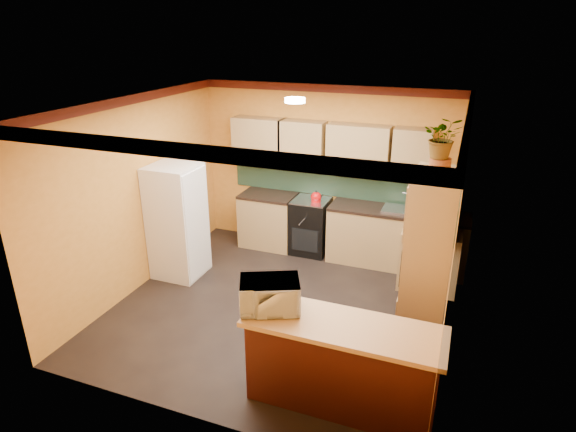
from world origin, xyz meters
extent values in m
plane|color=black|center=(0.00, 0.00, 0.00)|extent=(4.20, 4.20, 0.00)
cube|color=white|center=(0.00, 0.00, 2.70)|extent=(4.20, 4.20, 0.04)
cube|color=gold|center=(0.00, 2.10, 1.35)|extent=(4.20, 0.04, 2.70)
cube|color=gold|center=(0.00, -2.10, 1.35)|extent=(4.20, 0.04, 2.70)
cube|color=gold|center=(-2.10, 0.00, 1.35)|extent=(0.04, 4.20, 2.70)
cube|color=gold|center=(2.10, 0.00, 1.35)|extent=(0.04, 4.20, 2.70)
cube|color=#1F392A|center=(0.25, 2.09, 1.19)|extent=(3.70, 0.02, 0.53)
cube|color=#1F392A|center=(2.09, 1.40, 1.19)|extent=(0.02, 1.40, 0.53)
cube|color=tan|center=(0.10, 1.93, 1.80)|extent=(3.10, 0.34, 0.70)
cylinder|color=white|center=(0.00, 0.60, 2.66)|extent=(0.26, 0.26, 0.06)
cube|color=tan|center=(0.48, 1.80, 0.44)|extent=(3.65, 0.60, 0.88)
cube|color=black|center=(0.48, 1.80, 0.90)|extent=(3.65, 0.62, 0.04)
cube|color=black|center=(-0.15, 1.80, 0.46)|extent=(0.58, 0.58, 0.91)
cube|color=silver|center=(1.25, 1.80, 0.94)|extent=(0.48, 0.40, 0.03)
cube|color=tan|center=(1.80, 1.30, 0.44)|extent=(0.60, 0.80, 0.88)
cube|color=black|center=(1.80, 1.30, 0.90)|extent=(0.62, 0.80, 0.04)
cube|color=white|center=(-1.75, 0.38, 0.85)|extent=(0.68, 0.66, 1.70)
cube|color=tan|center=(1.85, -0.13, 1.05)|extent=(0.48, 0.90, 2.10)
cylinder|color=brown|center=(1.85, -0.08, 2.18)|extent=(0.22, 0.22, 0.16)
imported|color=tan|center=(1.85, -0.08, 2.48)|extent=(0.41, 0.36, 0.43)
cube|color=#431B0F|center=(1.23, -1.41, 0.44)|extent=(1.80, 0.55, 0.88)
cube|color=tan|center=(1.23, -1.41, 0.91)|extent=(1.90, 0.65, 0.05)
imported|color=white|center=(0.48, -1.41, 1.09)|extent=(0.69, 0.59, 0.32)
camera|label=1|loc=(2.09, -5.15, 3.54)|focal=30.00mm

